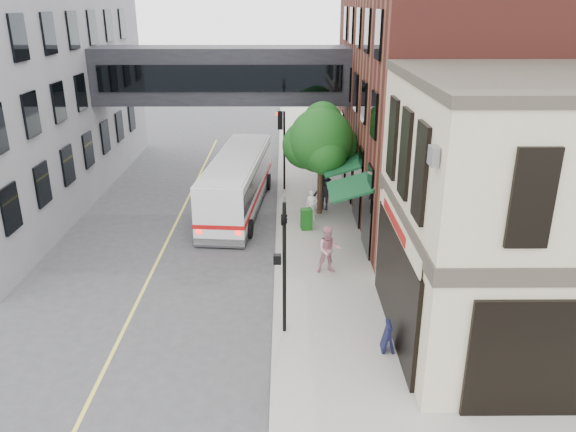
{
  "coord_description": "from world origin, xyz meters",
  "views": [
    {
      "loc": [
        0.41,
        -13.94,
        10.3
      ],
      "look_at": [
        0.54,
        5.44,
        2.88
      ],
      "focal_mm": 35.0,
      "sensor_mm": 36.0,
      "label": 1
    }
  ],
  "objects_px": {
    "pedestrian_c": "(325,192)",
    "sandwich_board": "(388,337)",
    "pedestrian_a": "(312,206)",
    "bus": "(238,180)",
    "pedestrian_b": "(329,250)",
    "newspaper_box": "(306,219)"
  },
  "relations": [
    {
      "from": "pedestrian_c",
      "to": "newspaper_box",
      "type": "bearing_deg",
      "value": -90.77
    },
    {
      "from": "bus",
      "to": "pedestrian_c",
      "type": "distance_m",
      "value": 4.56
    },
    {
      "from": "pedestrian_a",
      "to": "pedestrian_c",
      "type": "bearing_deg",
      "value": 66.28
    },
    {
      "from": "pedestrian_a",
      "to": "newspaper_box",
      "type": "relative_size",
      "value": 1.53
    },
    {
      "from": "bus",
      "to": "pedestrian_c",
      "type": "relative_size",
      "value": 5.73
    },
    {
      "from": "bus",
      "to": "sandwich_board",
      "type": "distance_m",
      "value": 14.35
    },
    {
      "from": "bus",
      "to": "sandwich_board",
      "type": "relative_size",
      "value": 11.29
    },
    {
      "from": "pedestrian_c",
      "to": "sandwich_board",
      "type": "relative_size",
      "value": 1.97
    },
    {
      "from": "pedestrian_c",
      "to": "newspaper_box",
      "type": "xyz_separation_m",
      "value": [
        -1.03,
        -2.7,
        -0.42
      ]
    },
    {
      "from": "pedestrian_a",
      "to": "pedestrian_b",
      "type": "xyz_separation_m",
      "value": [
        0.41,
        -5.68,
        0.19
      ]
    },
    {
      "from": "pedestrian_c",
      "to": "sandwich_board",
      "type": "distance_m",
      "value": 12.72
    },
    {
      "from": "bus",
      "to": "newspaper_box",
      "type": "bearing_deg",
      "value": -42.7
    },
    {
      "from": "pedestrian_a",
      "to": "pedestrian_c",
      "type": "distance_m",
      "value": 1.75
    },
    {
      "from": "bus",
      "to": "sandwich_board",
      "type": "bearing_deg",
      "value": -66.86
    },
    {
      "from": "pedestrian_a",
      "to": "newspaper_box",
      "type": "height_order",
      "value": "pedestrian_a"
    },
    {
      "from": "pedestrian_a",
      "to": "newspaper_box",
      "type": "bearing_deg",
      "value": -103.68
    },
    {
      "from": "pedestrian_b",
      "to": "pedestrian_c",
      "type": "bearing_deg",
      "value": 79.57
    },
    {
      "from": "newspaper_box",
      "to": "sandwich_board",
      "type": "height_order",
      "value": "newspaper_box"
    },
    {
      "from": "sandwich_board",
      "to": "newspaper_box",
      "type": "bearing_deg",
      "value": 104.19
    },
    {
      "from": "sandwich_board",
      "to": "pedestrian_c",
      "type": "bearing_deg",
      "value": 97.05
    },
    {
      "from": "pedestrian_c",
      "to": "sandwich_board",
      "type": "height_order",
      "value": "pedestrian_c"
    },
    {
      "from": "pedestrian_a",
      "to": "sandwich_board",
      "type": "distance_m",
      "value": 11.24
    }
  ]
}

